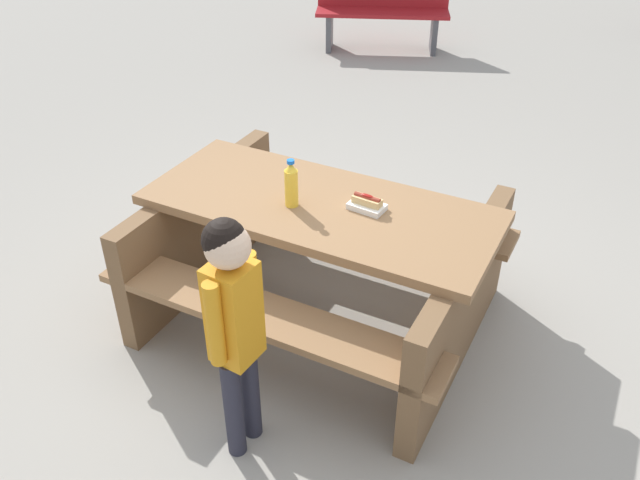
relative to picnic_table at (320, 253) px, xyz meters
name	(u,v)px	position (x,y,z in m)	size (l,w,h in m)	color
ground_plane	(320,316)	(0.00, 0.00, -0.44)	(30.00, 30.00, 0.00)	gray
picnic_table	(320,253)	(0.00, 0.00, 0.00)	(2.02, 1.70, 0.75)	olive
soda_bottle	(291,185)	(-0.13, -0.06, 0.42)	(0.07, 0.07, 0.25)	yellow
hotdog_tray	(367,204)	(0.24, 0.01, 0.34)	(0.20, 0.15, 0.08)	white
child_in_coat	(233,313)	(-0.07, -0.93, 0.32)	(0.21, 0.29, 1.19)	#262633
park_bench_mid	(383,9)	(-0.74, 4.84, 0.00)	(1.55, 0.71, 0.85)	maroon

